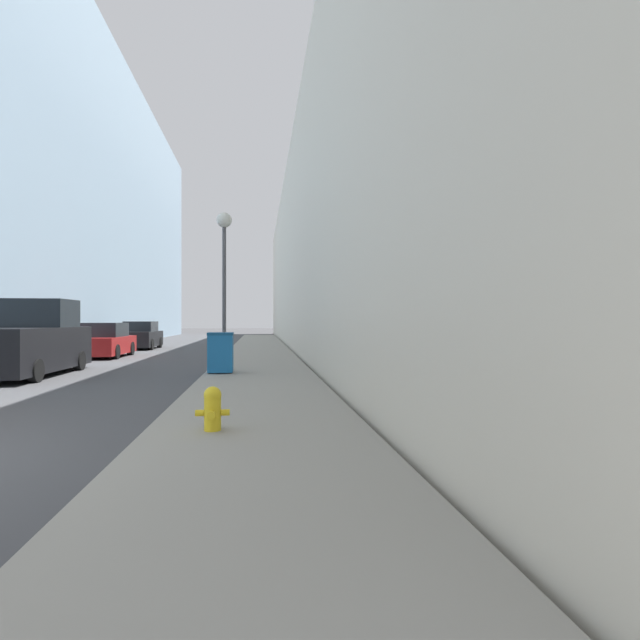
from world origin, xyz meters
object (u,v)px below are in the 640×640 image
at_px(trash_bin, 221,352).
at_px(parked_sedan_far, 141,336).
at_px(fire_hydrant, 213,408).
at_px(lamppost, 224,255).
at_px(parked_sedan_near, 103,341).
at_px(pickup_truck, 29,343).

height_order(trash_bin, parked_sedan_far, parked_sedan_far).
distance_m(fire_hydrant, lamppost, 10.71).
distance_m(lamppost, parked_sedan_near, 9.25).
bearing_deg(fire_hydrant, parked_sedan_far, 105.10).
bearing_deg(parked_sedan_far, trash_bin, -69.45).
distance_m(lamppost, pickup_truck, 6.56).
height_order(lamppost, parked_sedan_far, lamppost).
height_order(fire_hydrant, parked_sedan_near, parked_sedan_near).
bearing_deg(pickup_truck, lamppost, 11.49).
bearing_deg(parked_sedan_near, pickup_truck, -89.28).
relative_size(fire_hydrant, pickup_truck, 0.12).
xyz_separation_m(trash_bin, parked_sedan_far, (-5.77, 15.38, 0.00)).
xyz_separation_m(lamppost, parked_sedan_far, (-5.71, 13.02, -3.16)).
height_order(fire_hydrant, parked_sedan_far, parked_sedan_far).
relative_size(lamppost, pickup_truck, 0.98).
xyz_separation_m(fire_hydrant, lamppost, (-0.54, 10.13, 3.45)).
xyz_separation_m(trash_bin, parked_sedan_near, (-5.91, 8.78, -0.02)).
bearing_deg(lamppost, pickup_truck, -168.51).
bearing_deg(pickup_truck, parked_sedan_near, 90.72).
height_order(fire_hydrant, pickup_truck, pickup_truck).
bearing_deg(trash_bin, parked_sedan_far, 110.55).
xyz_separation_m(fire_hydrant, trash_bin, (-0.48, 7.76, 0.29)).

